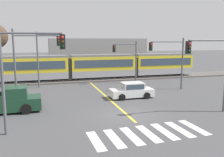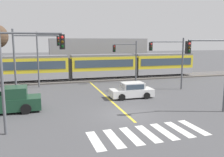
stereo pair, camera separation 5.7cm
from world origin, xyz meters
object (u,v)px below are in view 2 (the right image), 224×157
traffic_light_near_right (213,62)px  sedan_crossing (132,91)px  pickup_truck (7,102)px  traffic_light_near_left (23,63)px  light_rail_tram (103,65)px  traffic_light_far_right (128,56)px  traffic_light_mid_left (30,54)px  traffic_light_far_left (46,51)px  traffic_light_mid_right (171,56)px

traffic_light_near_right → sedan_crossing: bearing=122.5°
sedan_crossing → pickup_truck: (-11.12, -1.74, 0.14)m
traffic_light_near_left → pickup_truck: bearing=109.8°
light_rail_tram → traffic_light_far_right: traffic_light_far_right is taller
light_rail_tram → traffic_light_mid_left: traffic_light_mid_left is taller
traffic_light_far_left → traffic_light_far_right: traffic_light_far_left is taller
light_rail_tram → sedan_crossing: (0.08, -11.46, -1.35)m
pickup_truck → traffic_light_mid_right: 17.40m
pickup_truck → traffic_light_near_left: size_ratio=0.83×
light_rail_tram → traffic_light_mid_right: bearing=-58.6°
traffic_light_mid_right → traffic_light_far_right: (-3.21, 5.26, -0.29)m
sedan_crossing → traffic_light_near_left: (-9.39, -6.56, 3.57)m
traffic_light_mid_left → traffic_light_near_left: traffic_light_mid_left is taller
sedan_crossing → traffic_light_mid_right: 6.79m
traffic_light_far_left → light_rail_tram: bearing=23.8°
traffic_light_mid_left → traffic_light_far_left: bearing=75.6°
traffic_light_mid_left → pickup_truck: bearing=-115.1°
traffic_light_far_left → traffic_light_near_right: traffic_light_far_left is taller
traffic_light_near_right → traffic_light_near_left: bearing=-179.3°
traffic_light_far_left → traffic_light_near_right: (11.90, -14.42, -0.37)m
traffic_light_mid_right → traffic_light_near_left: traffic_light_near_left is taller
pickup_truck → traffic_light_mid_left: 5.34m
sedan_crossing → traffic_light_far_left: traffic_light_far_left is taller
traffic_light_far_left → traffic_light_mid_left: bearing=-104.4°
traffic_light_near_left → traffic_light_near_right: 13.46m
traffic_light_mid_right → traffic_light_near_right: size_ratio=0.99×
sedan_crossing → traffic_light_far_left: 11.79m
traffic_light_mid_right → traffic_light_mid_left: bearing=-178.7°
traffic_light_far_left → traffic_light_near_left: bearing=-96.1°
pickup_truck → traffic_light_far_right: bearing=34.6°
traffic_light_mid_right → traffic_light_far_right: bearing=121.4°
traffic_light_far_right → pickup_truck: bearing=-145.4°
sedan_crossing → traffic_light_mid_right: size_ratio=0.72×
traffic_light_mid_left → traffic_light_far_left: 6.30m
sedan_crossing → traffic_light_far_left: bearing=134.3°
sedan_crossing → traffic_light_near_left: traffic_light_near_left is taller
traffic_light_near_left → traffic_light_far_right: (11.71, 14.08, -0.63)m
sedan_crossing → traffic_light_mid_left: bearing=168.4°
sedan_crossing → traffic_light_near_left: size_ratio=0.64×
traffic_light_near_left → traffic_light_far_left: bearing=83.9°
sedan_crossing → traffic_light_mid_left: (-9.40, 1.93, 3.62)m
traffic_light_far_left → traffic_light_near_left: 14.68m
traffic_light_far_right → traffic_light_mid_left: bearing=-154.5°
traffic_light_mid_left → traffic_light_far_left: size_ratio=1.01×
light_rail_tram → traffic_light_far_right: bearing=-58.6°
traffic_light_mid_left → traffic_light_far_left: traffic_light_mid_left is taller
traffic_light_mid_right → traffic_light_far_right: 6.17m
sedan_crossing → traffic_light_near_right: 8.25m
light_rail_tram → traffic_light_mid_right: 10.94m
sedan_crossing → traffic_light_far_left: size_ratio=0.64×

